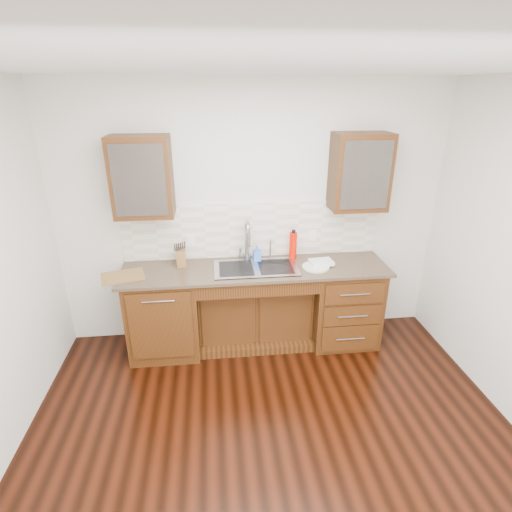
{
  "coord_description": "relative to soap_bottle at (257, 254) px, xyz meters",
  "views": [
    {
      "loc": [
        -0.4,
        -2.22,
        2.6
      ],
      "look_at": [
        0.0,
        1.4,
        1.05
      ],
      "focal_mm": 28.0,
      "sensor_mm": 36.0,
      "label": 1
    }
  ],
  "objects": [
    {
      "name": "base_cabinet_center",
      "position": [
        -0.03,
        -0.06,
        -0.65
      ],
      "size": [
        1.2,
        0.44,
        0.7
      ],
      "primitive_type": "cube",
      "color": "#593014",
      "rests_on": "ground"
    },
    {
      "name": "filter_tap",
      "position": [
        0.15,
        0.06,
        0.03
      ],
      "size": [
        0.02,
        0.02,
        0.24
      ],
      "primitive_type": "cylinder",
      "color": "#999993",
      "rests_on": "countertop"
    },
    {
      "name": "water_bottle",
      "position": [
        0.39,
        0.04,
        0.06
      ],
      "size": [
        0.08,
        0.08,
        0.29
      ],
      "primitive_type": "cylinder",
      "rotation": [
        0.0,
        0.0,
        0.03
      ],
      "color": "red",
      "rests_on": "countertop"
    },
    {
      "name": "ceiling",
      "position": [
        -0.03,
        -1.59,
        1.75
      ],
      "size": [
        4.0,
        3.5,
        0.1
      ],
      "primitive_type": "cube",
      "color": "white",
      "rests_on": "wall_back"
    },
    {
      "name": "outlet_left",
      "position": [
        -0.68,
        0.14,
        0.12
      ],
      "size": [
        0.08,
        0.01,
        0.12
      ],
      "primitive_type": "cube",
      "color": "white",
      "rests_on": "backsplash"
    },
    {
      "name": "backsplash",
      "position": [
        -0.03,
        0.15,
        0.21
      ],
      "size": [
        2.7,
        0.02,
        0.59
      ],
      "primitive_type": "cube",
      "color": "beige",
      "rests_on": "wall_back"
    },
    {
      "name": "sink",
      "position": [
        -0.03,
        -0.18,
        -0.17
      ],
      "size": [
        0.84,
        0.46,
        0.19
      ],
      "primitive_type": "cube",
      "color": "#9E9EA5",
      "rests_on": "countertop"
    },
    {
      "name": "cutting_board",
      "position": [
        -1.33,
        -0.24,
        -0.08
      ],
      "size": [
        0.46,
        0.37,
        0.02
      ],
      "primitive_type": "cube",
      "rotation": [
        0.0,
        0.0,
        0.27
      ],
      "color": "olive",
      "rests_on": "countertop"
    },
    {
      "name": "knife_block",
      "position": [
        -0.78,
        -0.0,
        0.0
      ],
      "size": [
        0.11,
        0.16,
        0.17
      ],
      "primitive_type": "cube",
      "rotation": [
        0.0,
        0.0,
        0.1
      ],
      "color": "#A66539",
      "rests_on": "countertop"
    },
    {
      "name": "countertop",
      "position": [
        -0.03,
        -0.17,
        -0.1
      ],
      "size": [
        2.7,
        0.65,
        0.03
      ],
      "primitive_type": "cube",
      "color": "#84705B",
      "rests_on": "base_cabinet_left"
    },
    {
      "name": "outlet_right",
      "position": [
        0.62,
        0.14,
        0.12
      ],
      "size": [
        0.08,
        0.01,
        0.12
      ],
      "primitive_type": "cube",
      "color": "white",
      "rests_on": "backsplash"
    },
    {
      "name": "base_cabinet_left",
      "position": [
        -0.98,
        -0.15,
        -0.56
      ],
      "size": [
        0.7,
        0.62,
        0.88
      ],
      "primitive_type": "cube",
      "color": "#593014",
      "rests_on": "ground"
    },
    {
      "name": "cup_left_a",
      "position": [
        -1.17,
        -0.01,
        0.77
      ],
      "size": [
        0.13,
        0.13,
        0.09
      ],
      "primitive_type": "imported",
      "rotation": [
        0.0,
        0.0,
        0.12
      ],
      "color": "white",
      "rests_on": "upper_cabinet_left"
    },
    {
      "name": "wall_back",
      "position": [
        -0.03,
        0.21,
        0.35
      ],
      "size": [
        4.0,
        0.1,
        2.7
      ],
      "primitive_type": "cube",
      "color": "silver",
      "rests_on": "ground"
    },
    {
      "name": "cup_right_b",
      "position": [
        1.06,
        -0.01,
        0.77
      ],
      "size": [
        0.11,
        0.11,
        0.08
      ],
      "primitive_type": "imported",
      "rotation": [
        0.0,
        0.0,
        -0.2
      ],
      "color": "silver",
      "rests_on": "upper_cabinet_right"
    },
    {
      "name": "dish_towel",
      "position": [
        0.64,
        -0.18,
        -0.05
      ],
      "size": [
        0.25,
        0.19,
        0.04
      ],
      "primitive_type": "cube",
      "rotation": [
        0.0,
        0.0,
        0.1
      ],
      "color": "silver",
      "rests_on": "plate"
    },
    {
      "name": "cup_right_a",
      "position": [
        0.91,
        -0.01,
        0.78
      ],
      "size": [
        0.12,
        0.12,
        0.09
      ],
      "primitive_type": "imported",
      "rotation": [
        0.0,
        0.0,
        -0.01
      ],
      "color": "white",
      "rests_on": "upper_cabinet_right"
    },
    {
      "name": "upper_cabinet_left",
      "position": [
        -1.08,
        -0.01,
        0.83
      ],
      "size": [
        0.55,
        0.34,
        0.75
      ],
      "primitive_type": "cube",
      "color": "#593014",
      "rests_on": "wall_back"
    },
    {
      "name": "upper_cabinet_right",
      "position": [
        1.02,
        -0.01,
        0.83
      ],
      "size": [
        0.55,
        0.34,
        0.75
      ],
      "primitive_type": "cube",
      "color": "#593014",
      "rests_on": "wall_back"
    },
    {
      "name": "cup_left_b",
      "position": [
        -0.94,
        -0.01,
        0.77
      ],
      "size": [
        0.1,
        0.1,
        0.08
      ],
      "primitive_type": "imported",
      "rotation": [
        0.0,
        0.0,
        0.16
      ],
      "color": "white",
      "rests_on": "upper_cabinet_left"
    },
    {
      "name": "faucet",
      "position": [
        -0.1,
        0.05,
        0.11
      ],
      "size": [
        0.04,
        0.04,
        0.4
      ],
      "primitive_type": "cylinder",
      "color": "#999993",
      "rests_on": "countertop"
    },
    {
      "name": "plate",
      "position": [
        0.57,
        -0.23,
        -0.08
      ],
      "size": [
        0.31,
        0.31,
        0.02
      ],
      "primitive_type": "cylinder",
      "rotation": [
        0.0,
        0.0,
        -0.15
      ],
      "color": "beige",
      "rests_on": "countertop"
    },
    {
      "name": "soap_bottle",
      "position": [
        0.0,
        0.0,
        0.0
      ],
      "size": [
        0.08,
        0.08,
        0.17
      ],
      "primitive_type": "imported",
      "rotation": [
        0.0,
        0.0,
        0.02
      ],
      "color": "#3E70F1",
      "rests_on": "countertop"
    },
    {
      "name": "ground",
      "position": [
        -0.03,
        -1.59,
        -1.05
      ],
      "size": [
        4.0,
        3.5,
        0.1
      ],
      "primitive_type": "cube",
      "color": "black"
    },
    {
      "name": "base_cabinet_right",
      "position": [
        0.92,
        -0.15,
        -0.56
      ],
      "size": [
        0.7,
        0.62,
        0.88
      ],
      "primitive_type": "cube",
      "color": "#593014",
      "rests_on": "ground"
    }
  ]
}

